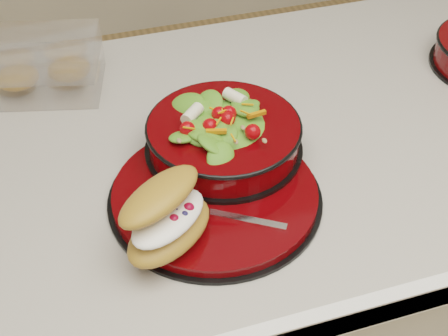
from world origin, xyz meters
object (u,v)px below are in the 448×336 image
object	(u,v)px
island_counter	(265,293)
salad_bowl	(224,131)
dinner_plate	(216,195)
pastry_box	(42,66)
croissant	(167,216)
fork	(227,216)

from	to	relation	value
island_counter	salad_bowl	bearing A→B (deg)	-156.84
dinner_plate	pastry_box	xyz separation A→B (m)	(-0.21, 0.37, 0.03)
croissant	pastry_box	bearing A→B (deg)	68.60
island_counter	pastry_box	size ratio (longest dim) A/B	5.39
island_counter	salad_bowl	world-z (taller)	salad_bowl
pastry_box	fork	bearing A→B (deg)	-49.82
pastry_box	croissant	bearing A→B (deg)	-60.26
dinner_plate	croissant	world-z (taller)	croissant
fork	salad_bowl	bearing A→B (deg)	17.22
island_counter	croissant	distance (m)	0.59
salad_bowl	fork	distance (m)	0.15
fork	pastry_box	bearing A→B (deg)	58.90
salad_bowl	pastry_box	distance (m)	0.38
salad_bowl	pastry_box	xyz separation A→B (m)	(-0.25, 0.29, -0.01)
fork	dinner_plate	bearing A→B (deg)	32.29
salad_bowl	pastry_box	size ratio (longest dim) A/B	1.06
island_counter	pastry_box	xyz separation A→B (m)	(-0.35, 0.24, 0.49)
pastry_box	dinner_plate	bearing A→B (deg)	-46.49
salad_bowl	fork	bearing A→B (deg)	-105.79
fork	island_counter	bearing A→B (deg)	-5.59
croissant	pastry_box	distance (m)	0.46
croissant	fork	xyz separation A→B (m)	(0.09, 0.01, -0.04)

